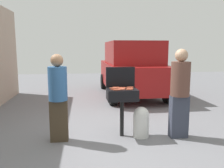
{
  "coord_description": "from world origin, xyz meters",
  "views": [
    {
      "loc": [
        -0.55,
        -4.46,
        1.77
      ],
      "look_at": [
        0.07,
        0.49,
        1.0
      ],
      "focal_mm": 36.91,
      "sensor_mm": 36.0,
      "label": 1
    }
  ],
  "objects_px": {
    "hot_dog_6": "(130,87)",
    "hot_dog_10": "(113,88)",
    "hot_dog_7": "(116,88)",
    "hot_dog_12": "(122,89)",
    "hot_dog_8": "(122,88)",
    "hot_dog_14": "(130,88)",
    "person_left": "(58,95)",
    "hot_dog_2": "(117,90)",
    "hot_dog_11": "(122,88)",
    "hot_dog_1": "(114,89)",
    "hot_dog_5": "(121,89)",
    "hot_dog_9": "(130,89)",
    "hot_dog_4": "(116,88)",
    "hot_dog_0": "(116,87)",
    "hot_dog_13": "(129,89)",
    "propane_tank": "(141,121)",
    "bbq_grill": "(122,96)",
    "parked_minivan": "(131,68)",
    "hot_dog_3": "(122,88)",
    "person_right": "(180,90)"
  },
  "relations": [
    {
      "from": "person_left",
      "to": "hot_dog_1",
      "type": "bearing_deg",
      "value": -1.14
    },
    {
      "from": "hot_dog_1",
      "to": "hot_dog_2",
      "type": "relative_size",
      "value": 1.0
    },
    {
      "from": "hot_dog_8",
      "to": "hot_dog_13",
      "type": "relative_size",
      "value": 1.0
    },
    {
      "from": "hot_dog_0",
      "to": "hot_dog_13",
      "type": "bearing_deg",
      "value": -51.89
    },
    {
      "from": "hot_dog_5",
      "to": "propane_tank",
      "type": "xyz_separation_m",
      "value": [
        0.41,
        -0.02,
        -0.67
      ]
    },
    {
      "from": "hot_dog_10",
      "to": "hot_dog_12",
      "type": "height_order",
      "value": "same"
    },
    {
      "from": "hot_dog_13",
      "to": "hot_dog_10",
      "type": "bearing_deg",
      "value": 146.78
    },
    {
      "from": "hot_dog_14",
      "to": "propane_tank",
      "type": "distance_m",
      "value": 0.71
    },
    {
      "from": "hot_dog_1",
      "to": "hot_dog_9",
      "type": "height_order",
      "value": "same"
    },
    {
      "from": "bbq_grill",
      "to": "person_right",
      "type": "bearing_deg",
      "value": -10.23
    },
    {
      "from": "hot_dog_0",
      "to": "hot_dog_4",
      "type": "relative_size",
      "value": 1.0
    },
    {
      "from": "hot_dog_10",
      "to": "parked_minivan",
      "type": "distance_m",
      "value": 4.22
    },
    {
      "from": "hot_dog_9",
      "to": "person_left",
      "type": "xyz_separation_m",
      "value": [
        -1.39,
        -0.03,
        -0.08
      ]
    },
    {
      "from": "hot_dog_3",
      "to": "hot_dog_8",
      "type": "height_order",
      "value": "same"
    },
    {
      "from": "hot_dog_8",
      "to": "person_left",
      "type": "distance_m",
      "value": 1.26
    },
    {
      "from": "hot_dog_7",
      "to": "hot_dog_12",
      "type": "xyz_separation_m",
      "value": [
        0.08,
        -0.15,
        0.0
      ]
    },
    {
      "from": "hot_dog_1",
      "to": "person_left",
      "type": "height_order",
      "value": "person_left"
    },
    {
      "from": "person_right",
      "to": "hot_dog_9",
      "type": "bearing_deg",
      "value": 6.99
    },
    {
      "from": "hot_dog_6",
      "to": "bbq_grill",
      "type": "bearing_deg",
      "value": -145.65
    },
    {
      "from": "hot_dog_10",
      "to": "hot_dog_7",
      "type": "bearing_deg",
      "value": -22.2
    },
    {
      "from": "hot_dog_3",
      "to": "hot_dog_12",
      "type": "distance_m",
      "value": 0.12
    },
    {
      "from": "hot_dog_1",
      "to": "hot_dog_4",
      "type": "distance_m",
      "value": 0.19
    },
    {
      "from": "hot_dog_1",
      "to": "hot_dog_5",
      "type": "xyz_separation_m",
      "value": [
        0.14,
        0.01,
        0.0
      ]
    },
    {
      "from": "hot_dog_9",
      "to": "hot_dog_12",
      "type": "xyz_separation_m",
      "value": [
        -0.18,
        -0.06,
        0.0
      ]
    },
    {
      "from": "hot_dog_3",
      "to": "hot_dog_6",
      "type": "bearing_deg",
      "value": 36.77
    },
    {
      "from": "hot_dog_5",
      "to": "hot_dog_6",
      "type": "bearing_deg",
      "value": 43.22
    },
    {
      "from": "hot_dog_4",
      "to": "hot_dog_8",
      "type": "bearing_deg",
      "value": -29.7
    },
    {
      "from": "hot_dog_2",
      "to": "hot_dog_8",
      "type": "bearing_deg",
      "value": 53.17
    },
    {
      "from": "person_right",
      "to": "hot_dog_14",
      "type": "bearing_deg",
      "value": 1.42
    },
    {
      "from": "person_left",
      "to": "person_right",
      "type": "distance_m",
      "value": 2.36
    },
    {
      "from": "hot_dog_7",
      "to": "hot_dog_11",
      "type": "xyz_separation_m",
      "value": [
        0.13,
        0.05,
        0.0
      ]
    },
    {
      "from": "hot_dog_12",
      "to": "person_left",
      "type": "xyz_separation_m",
      "value": [
        -1.21,
        0.03,
        -0.08
      ]
    },
    {
      "from": "hot_dog_7",
      "to": "hot_dog_12",
      "type": "height_order",
      "value": "same"
    },
    {
      "from": "person_right",
      "to": "hot_dog_13",
      "type": "bearing_deg",
      "value": 11.38
    },
    {
      "from": "person_right",
      "to": "hot_dog_6",
      "type": "bearing_deg",
      "value": -4.98
    },
    {
      "from": "hot_dog_0",
      "to": "hot_dog_13",
      "type": "xyz_separation_m",
      "value": [
        0.22,
        -0.28,
        0.0
      ]
    },
    {
      "from": "hot_dog_1",
      "to": "propane_tank",
      "type": "relative_size",
      "value": 0.21
    },
    {
      "from": "hot_dog_2",
      "to": "hot_dog_13",
      "type": "bearing_deg",
      "value": 3.51
    },
    {
      "from": "hot_dog_9",
      "to": "hot_dog_12",
      "type": "relative_size",
      "value": 1.0
    },
    {
      "from": "bbq_grill",
      "to": "hot_dog_1",
      "type": "height_order",
      "value": "hot_dog_1"
    },
    {
      "from": "hot_dog_9",
      "to": "hot_dog_11",
      "type": "distance_m",
      "value": 0.19
    },
    {
      "from": "hot_dog_11",
      "to": "parked_minivan",
      "type": "xyz_separation_m",
      "value": [
        1.03,
        4.01,
        0.04
      ]
    },
    {
      "from": "hot_dog_1",
      "to": "hot_dog_8",
      "type": "xyz_separation_m",
      "value": [
        0.18,
        0.12,
        0.0
      ]
    },
    {
      "from": "hot_dog_1",
      "to": "hot_dog_11",
      "type": "height_order",
      "value": "same"
    },
    {
      "from": "hot_dog_6",
      "to": "hot_dog_10",
      "type": "bearing_deg",
      "value": -167.7
    },
    {
      "from": "hot_dog_4",
      "to": "hot_dog_6",
      "type": "relative_size",
      "value": 1.0
    },
    {
      "from": "bbq_grill",
      "to": "hot_dog_10",
      "type": "xyz_separation_m",
      "value": [
        -0.18,
        0.05,
        0.16
      ]
    },
    {
      "from": "parked_minivan",
      "to": "hot_dog_1",
      "type": "bearing_deg",
      "value": 73.18
    },
    {
      "from": "hot_dog_8",
      "to": "hot_dog_14",
      "type": "distance_m",
      "value": 0.14
    },
    {
      "from": "hot_dog_7",
      "to": "hot_dog_10",
      "type": "height_order",
      "value": "same"
    }
  ]
}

